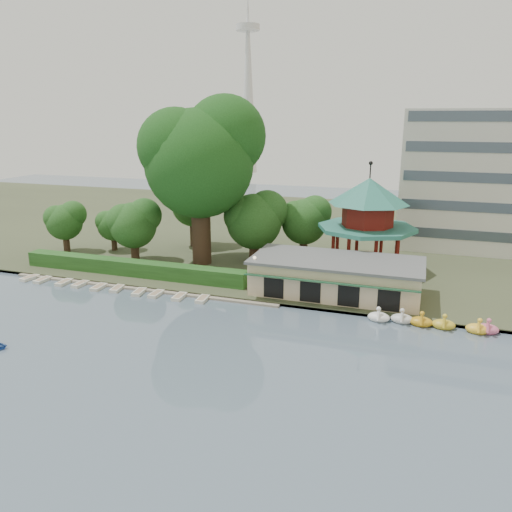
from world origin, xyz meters
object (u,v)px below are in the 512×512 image
at_px(dock, 140,288).
at_px(boathouse, 336,276).
at_px(pavilion, 368,215).
at_px(big_tree, 201,155).

height_order(dock, boathouse, boathouse).
xyz_separation_m(dock, boathouse, (22.00, 4.77, 2.25)).
xyz_separation_m(dock, pavilion, (24.00, 14.80, 7.36)).
xyz_separation_m(dock, big_tree, (3.19, 11.02, 14.55)).
xyz_separation_m(boathouse, big_tree, (-18.81, 6.25, 12.30)).
relative_size(boathouse, big_tree, 0.85).
bearing_deg(boathouse, pavilion, 78.72).
distance_m(dock, pavilion, 29.14).
bearing_deg(dock, boathouse, 12.24).
height_order(dock, pavilion, pavilion).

